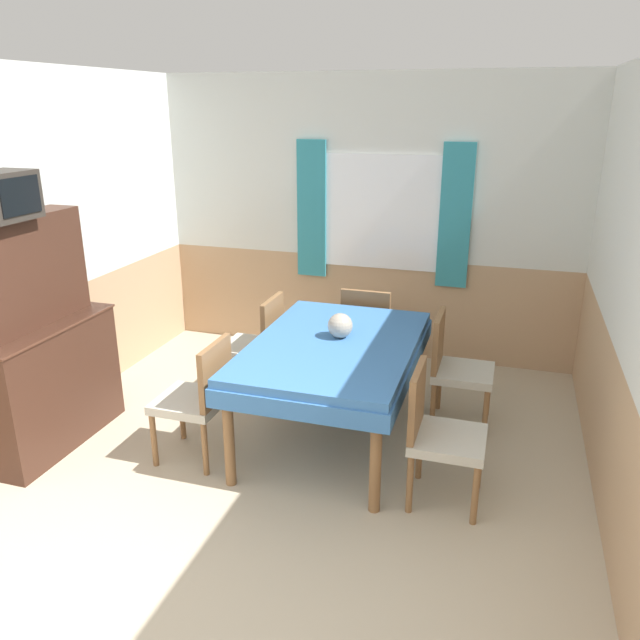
# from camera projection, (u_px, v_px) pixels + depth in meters

# --- Properties ---
(wall_back) EXTENTS (4.33, 0.10, 2.60)m
(wall_back) POSITION_uv_depth(u_px,v_px,m) (366.00, 220.00, 5.80)
(wall_back) COLOR silver
(wall_back) RESTS_ON ground_plane
(wall_left) EXTENTS (0.05, 4.46, 2.60)m
(wall_left) POSITION_uv_depth(u_px,v_px,m) (32.00, 254.00, 4.51)
(wall_left) COLOR silver
(wall_left) RESTS_ON ground_plane
(wall_right) EXTENTS (0.05, 4.46, 2.60)m
(wall_right) POSITION_uv_depth(u_px,v_px,m) (634.00, 303.00, 3.39)
(wall_right) COLOR silver
(wall_right) RESTS_ON ground_plane
(dining_table) EXTENTS (1.13, 1.70, 0.76)m
(dining_table) POSITION_uv_depth(u_px,v_px,m) (334.00, 355.00, 4.37)
(dining_table) COLOR #386BA8
(dining_table) RESTS_ON ground_plane
(chair_head_window) EXTENTS (0.44, 0.44, 0.86)m
(chair_head_window) POSITION_uv_depth(u_px,v_px,m) (368.00, 330.00, 5.40)
(chair_head_window) COLOR brown
(chair_head_window) RESTS_ON ground_plane
(chair_right_near) EXTENTS (0.44, 0.44, 0.86)m
(chair_right_near) POSITION_uv_depth(u_px,v_px,m) (438.00, 431.00, 3.74)
(chair_right_near) COLOR brown
(chair_right_near) RESTS_ON ground_plane
(chair_right_far) EXTENTS (0.44, 0.44, 0.86)m
(chair_right_far) POSITION_uv_depth(u_px,v_px,m) (455.00, 365.00, 4.67)
(chair_right_far) COLOR brown
(chair_right_far) RESTS_ON ground_plane
(chair_left_near) EXTENTS (0.44, 0.44, 0.86)m
(chair_left_near) POSITION_uv_depth(u_px,v_px,m) (199.00, 396.00, 4.19)
(chair_left_near) COLOR brown
(chair_left_near) RESTS_ON ground_plane
(chair_left_far) EXTENTS (0.44, 0.44, 0.86)m
(chair_left_far) POSITION_uv_depth(u_px,v_px,m) (258.00, 343.00, 5.12)
(chair_left_far) COLOR brown
(chair_left_far) RESTS_ON ground_plane
(sideboard) EXTENTS (0.46, 1.13, 1.64)m
(sideboard) POSITION_uv_depth(u_px,v_px,m) (39.00, 353.00, 4.33)
(sideboard) COLOR #3D2319
(sideboard) RESTS_ON ground_plane
(tv) EXTENTS (0.29, 0.39, 0.30)m
(tv) POSITION_uv_depth(u_px,v_px,m) (2.00, 196.00, 3.85)
(tv) COLOR #2D2823
(tv) RESTS_ON sideboard
(vase) EXTENTS (0.18, 0.18, 0.18)m
(vase) POSITION_uv_depth(u_px,v_px,m) (340.00, 326.00, 4.39)
(vase) COLOR #A39989
(vase) RESTS_ON dining_table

